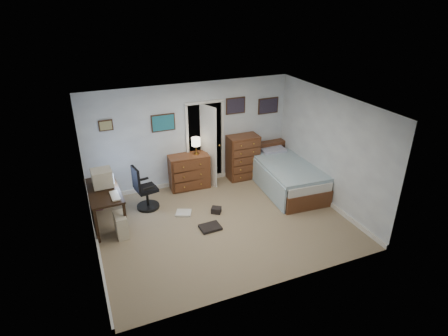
{
  "coord_description": "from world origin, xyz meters",
  "views": [
    {
      "loc": [
        -2.49,
        -6.04,
        4.36
      ],
      "look_at": [
        0.15,
        0.3,
        1.1
      ],
      "focal_mm": 30.0,
      "sensor_mm": 36.0,
      "label": 1
    }
  ],
  "objects_px": {
    "office_chair": "(144,193)",
    "low_dresser": "(189,171)",
    "bed": "(286,176)",
    "tall_dresser": "(243,157)",
    "computer_desk": "(100,199)"
  },
  "relations": [
    {
      "from": "low_dresser",
      "to": "computer_desk",
      "type": "bearing_deg",
      "value": -155.01
    },
    {
      "from": "computer_desk",
      "to": "tall_dresser",
      "type": "distance_m",
      "value": 3.65
    },
    {
      "from": "low_dresser",
      "to": "tall_dresser",
      "type": "bearing_deg",
      "value": 2.2
    },
    {
      "from": "low_dresser",
      "to": "tall_dresser",
      "type": "xyz_separation_m",
      "value": [
        1.42,
        -0.02,
        0.15
      ]
    },
    {
      "from": "office_chair",
      "to": "bed",
      "type": "height_order",
      "value": "office_chair"
    },
    {
      "from": "computer_desk",
      "to": "office_chair",
      "type": "xyz_separation_m",
      "value": [
        0.93,
        0.27,
        -0.2
      ]
    },
    {
      "from": "bed",
      "to": "computer_desk",
      "type": "bearing_deg",
      "value": -177.86
    },
    {
      "from": "office_chair",
      "to": "low_dresser",
      "type": "height_order",
      "value": "office_chair"
    },
    {
      "from": "office_chair",
      "to": "tall_dresser",
      "type": "distance_m",
      "value": 2.69
    },
    {
      "from": "low_dresser",
      "to": "tall_dresser",
      "type": "relative_size",
      "value": 0.84
    },
    {
      "from": "office_chair",
      "to": "tall_dresser",
      "type": "bearing_deg",
      "value": 2.26
    },
    {
      "from": "office_chair",
      "to": "low_dresser",
      "type": "distance_m",
      "value": 1.34
    },
    {
      "from": "computer_desk",
      "to": "low_dresser",
      "type": "height_order",
      "value": "low_dresser"
    },
    {
      "from": "bed",
      "to": "low_dresser",
      "type": "bearing_deg",
      "value": 159.22
    },
    {
      "from": "computer_desk",
      "to": "tall_dresser",
      "type": "xyz_separation_m",
      "value": [
        3.56,
        0.83,
        -0.03
      ]
    }
  ]
}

